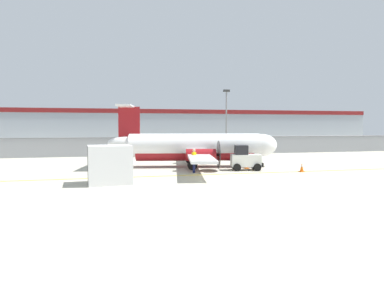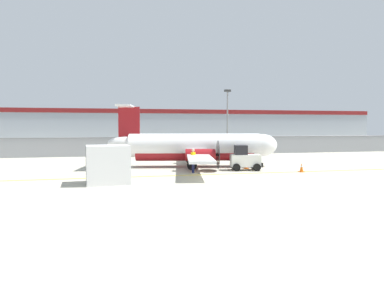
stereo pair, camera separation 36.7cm
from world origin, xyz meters
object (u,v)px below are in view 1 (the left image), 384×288
Objects in this scene: parked_car_1 at (110,143)px; parked_car_4 at (247,140)px; traffic_cone_near_right at (302,168)px; parked_car_0 at (53,146)px; commuter_airplane at (198,147)px; traffic_cone_far_left at (247,165)px; cargo_container at (110,164)px; ground_crew_worker at (194,159)px; parked_car_3 at (216,143)px; baggage_tug at (245,159)px; parked_car_2 at (163,141)px; traffic_cone_near_left at (260,163)px; apron_light_pole at (226,117)px.

parked_car_4 is at bearing 15.36° from parked_car_1.
parked_car_0 reaches higher than traffic_cone_near_right.
parked_car_4 is at bearing 70.62° from commuter_airplane.
traffic_cone_far_left is 28.01m from parked_car_1.
cargo_container is 30.58m from parked_car_1.
cargo_container is 0.59× the size of parked_car_4.
ground_crew_worker is 0.39× the size of parked_car_0.
parked_car_3 is (7.74, 20.24, -0.71)m from commuter_airplane.
commuter_airplane reaches higher than baggage_tug.
baggage_tug is at bearing 97.71° from parked_car_2.
parked_car_2 is 1.02× the size of parked_car_3.
traffic_cone_near_right is 29.76m from parked_car_0.
commuter_airplane is 6.43× the size of baggage_tug.
cargo_container is 0.59× the size of parked_car_1.
traffic_cone_far_left is (3.42, -2.08, -1.29)m from commuter_airplane.
parked_car_4 is at bearing 82.85° from ground_crew_worker.
parked_car_4 is (8.76, 32.23, 0.58)m from traffic_cone_near_right.
apron_light_pole is at bearing 87.12° from traffic_cone_near_left.
ground_crew_worker is 0.40× the size of parked_car_3.
cargo_container is at bearing 81.55° from parked_car_2.
baggage_tug reaches higher than traffic_cone_far_left.
parked_car_4 is (14.17, -0.83, 0.00)m from parked_car_2.
ground_crew_worker reaches higher than traffic_cone_far_left.
parked_car_3 is at bearing 78.33° from apron_light_pole.
parked_car_1 is 19.92m from apron_light_pole.
commuter_airplane is 31.51m from parked_car_4.
traffic_cone_near_left is 0.15× the size of parked_car_4.
baggage_tug reaches higher than parked_car_3.
parked_car_2 is at bearing 97.39° from commuter_airplane.
traffic_cone_near_right is 4.13m from traffic_cone_far_left.
parked_car_1 is (-6.18, 27.24, -0.06)m from ground_crew_worker.
parked_car_4 is (29.23, 10.63, 0.00)m from parked_car_0.
apron_light_pole is (12.25, 15.59, 3.20)m from cargo_container.
ground_crew_worker reaches higher than traffic_cone_near_right.
parked_car_0 is 0.99× the size of parked_car_1.
baggage_tug is at bearing -119.79° from traffic_cone_far_left.
ground_crew_worker is 0.39× the size of parked_car_1.
parked_car_0 is at bearing 141.25° from baggage_tug.
parked_car_3 is at bearing -7.27° from parked_car_1.
parked_car_2 is (15.06, 11.46, 0.00)m from parked_car_0.
ground_crew_worker and parked_car_2 have the same top height.
traffic_cone_far_left is at bearing -21.57° from commuter_airplane.
traffic_cone_near_right is 1.00× the size of traffic_cone_far_left.
cargo_container is (-9.82, -3.89, 0.24)m from baggage_tug.
parked_car_2 is 20.27m from apron_light_pole.
parked_car_0 is at bearing 41.73° from parked_car_2.
traffic_cone_near_right is at bearing -98.12° from parked_car_4.
cargo_container is 0.60× the size of parked_car_2.
apron_light_pole is (-2.36, -11.43, 3.41)m from parked_car_3.
parked_car_3 is at bearing -129.21° from parked_car_4.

